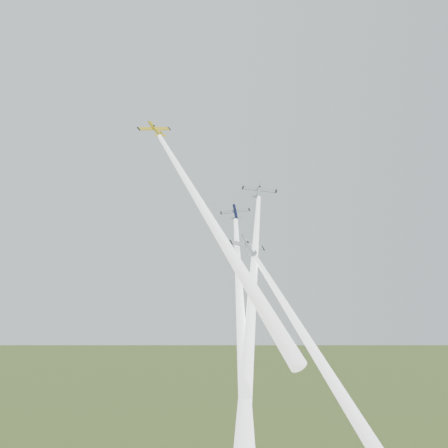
# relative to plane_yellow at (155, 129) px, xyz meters

# --- Properties ---
(plane_yellow) EXTENTS (11.01, 9.19, 8.06)m
(plane_yellow) POSITION_rel_plane_yellow_xyz_m (0.00, 0.00, 0.00)
(plane_yellow) COLOR yellow
(smoke_trail_yellow) EXTENTS (22.45, 47.14, 49.22)m
(smoke_trail_yellow) POSITION_rel_plane_yellow_xyz_m (10.55, -24.30, -25.90)
(smoke_trail_yellow) COLOR white
(plane_navy) EXTENTS (7.06, 6.57, 6.32)m
(plane_navy) POSITION_rel_plane_yellow_xyz_m (18.52, -2.59, -19.58)
(plane_navy) COLOR #0C1038
(smoke_trail_navy) EXTENTS (9.78, 52.97, 52.00)m
(smoke_trail_navy) POSITION_rel_plane_yellow_xyz_m (14.75, -30.25, -46.87)
(smoke_trail_navy) COLOR white
(plane_silver_right) EXTENTS (10.61, 8.77, 7.92)m
(plane_silver_right) POSITION_rel_plane_yellow_xyz_m (25.13, 1.64, -13.41)
(plane_silver_right) COLOR #B4BAC3
(smoke_trail_silver_right) EXTENTS (17.78, 54.53, 54.76)m
(smoke_trail_silver_right) POSITION_rel_plane_yellow_xyz_m (17.14, -26.58, -42.09)
(smoke_trail_silver_right) COLOR white
(plane_silver_low) EXTENTS (9.79, 9.64, 7.57)m
(plane_silver_low) POSITION_rel_plane_yellow_xyz_m (19.25, -14.30, -28.70)
(plane_silver_low) COLOR #B6BCC5
(smoke_trail_silver_low) EXTENTS (17.59, 38.68, 39.80)m
(smoke_trail_silver_low) POSITION_rel_plane_yellow_xyz_m (27.32, -34.42, -49.89)
(smoke_trail_silver_low) COLOR white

